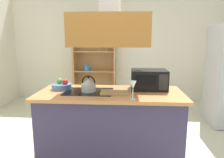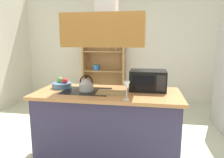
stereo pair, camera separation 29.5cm
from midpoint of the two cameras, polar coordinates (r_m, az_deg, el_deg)
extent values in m
cube|color=silver|center=(5.42, 8.61, 8.48)|extent=(6.00, 0.12, 2.70)
cube|color=#363050|center=(2.78, 1.88, -12.99)|extent=(1.74, 0.72, 0.86)
cube|color=#BC7C47|center=(2.64, 1.94, -3.99)|extent=(1.82, 0.80, 0.04)
cube|color=black|center=(2.68, -3.86, -3.29)|extent=(0.60, 0.44, 0.00)
cube|color=#9E6329|center=(2.55, 2.05, 12.91)|extent=(0.90, 0.70, 0.36)
cube|color=tan|center=(5.39, -5.90, 4.45)|extent=(0.04, 0.40, 1.93)
cube|color=tan|center=(5.21, 4.95, 4.25)|extent=(0.04, 0.40, 1.93)
cube|color=tan|center=(5.26, -0.58, 14.75)|extent=(1.05, 0.40, 0.03)
cube|color=tan|center=(5.45, -0.54, -5.36)|extent=(1.05, 0.40, 0.08)
cube|color=tan|center=(5.46, -0.21, 4.59)|extent=(1.05, 0.02, 1.93)
cube|color=tan|center=(5.30, -0.56, 2.29)|extent=(0.97, 0.36, 0.02)
cube|color=tan|center=(5.25, -0.57, 7.52)|extent=(0.97, 0.36, 0.02)
cylinder|color=#3568A2|center=(5.28, -2.68, 2.66)|extent=(0.18, 0.18, 0.05)
cylinder|color=#326CAD|center=(5.28, -2.69, 3.14)|extent=(0.17, 0.17, 0.05)
cylinder|color=teal|center=(5.27, -2.69, 3.63)|extent=(0.16, 0.16, 0.05)
cylinder|color=silver|center=(5.19, 0.74, 8.28)|extent=(0.01, 0.01, 0.12)
cone|color=silver|center=(5.18, 0.75, 9.38)|extent=(0.07, 0.07, 0.08)
cylinder|color=silver|center=(5.16, 2.61, 8.26)|extent=(0.01, 0.01, 0.12)
cone|color=silver|center=(5.16, 2.62, 9.37)|extent=(0.07, 0.07, 0.08)
cylinder|color=beige|center=(2.67, -3.87, -2.21)|extent=(0.18, 0.18, 0.10)
cone|color=#B7BDC4|center=(2.65, -3.89, -0.48)|extent=(0.17, 0.17, 0.06)
sphere|color=black|center=(2.64, -3.90, 0.52)|extent=(0.03, 0.03, 0.03)
torus|color=black|center=(2.65, -3.89, -0.77)|extent=(0.17, 0.02, 0.17)
cube|color=#A58953|center=(2.56, 3.01, -3.77)|extent=(0.35, 0.26, 0.02)
cube|color=black|center=(2.77, 12.77, -0.36)|extent=(0.46, 0.34, 0.26)
cube|color=black|center=(2.59, 11.75, -1.05)|extent=(0.26, 0.01, 0.17)
cube|color=#262628|center=(2.61, 16.39, -1.18)|extent=(0.11, 0.01, 0.20)
cylinder|color=silver|center=(2.31, 7.66, -5.60)|extent=(0.06, 0.06, 0.01)
cylinder|color=silver|center=(2.30, 7.69, -4.21)|extent=(0.01, 0.01, 0.11)
cone|color=silver|center=(2.27, 7.75, -1.77)|extent=(0.08, 0.08, 0.09)
cylinder|color=#4C7299|center=(2.89, -10.71, -1.76)|extent=(0.26, 0.26, 0.07)
sphere|color=red|center=(2.85, -9.87, -0.56)|extent=(0.08, 0.08, 0.08)
sphere|color=#559C40|center=(2.92, -11.20, -0.33)|extent=(0.08, 0.08, 0.08)
camera|label=1|loc=(0.15, -87.14, 0.54)|focal=33.58mm
camera|label=2|loc=(0.15, 92.86, -0.54)|focal=33.58mm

